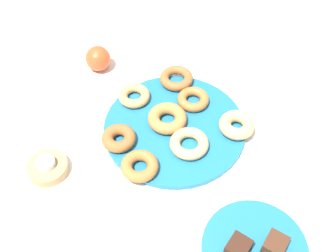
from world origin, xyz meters
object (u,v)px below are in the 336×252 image
object	(u,v)px
donut_1	(237,125)
tealight	(46,163)
donut_6	(119,138)
brownie_near	(275,245)
brownie_far	(238,248)
donut_0	(168,117)
donut_5	(176,78)
donut_7	(195,100)
cake_plate	(254,249)
candle_holder	(48,168)
apple	(98,58)
donut_plate	(174,127)
donut_2	(134,96)
donut_4	(138,165)
donut_3	(189,144)

from	to	relation	value
donut_1	tealight	bearing A→B (deg)	46.28
donut_6	tealight	distance (m)	0.17
donut_6	brownie_near	world-z (taller)	brownie_near
brownie_far	tealight	xyz separation A→B (m)	(0.45, 0.05, -0.00)
donut_0	donut_1	world-z (taller)	same
donut_5	donut_7	size ratio (longest dim) A/B	1.10
cake_plate	brownie_near	xyz separation A→B (m)	(-0.03, -0.02, 0.03)
donut_5	candle_holder	distance (m)	0.40
tealight	cake_plate	bearing A→B (deg)	-171.24
cake_plate	candle_holder	size ratio (longest dim) A/B	2.30
donut_5	candle_holder	world-z (taller)	donut_5
donut_7	brownie_far	distance (m)	0.40
candle_holder	cake_plate	bearing A→B (deg)	-171.24
candle_holder	apple	size ratio (longest dim) A/B	1.33
donut_1	donut_plate	bearing A→B (deg)	28.14
donut_2	brownie_far	world-z (taller)	brownie_far
tealight	donut_5	bearing A→B (deg)	-105.08
brownie_near	donut_0	bearing A→B (deg)	-25.96
donut_plate	donut_7	xyz separation A→B (m)	(-0.00, -0.09, 0.02)
donut_5	donut_6	size ratio (longest dim) A/B	1.10
donut_4	apple	world-z (taller)	apple
donut_4	cake_plate	world-z (taller)	donut_4
donut_7	cake_plate	xyz separation A→B (m)	(-0.29, 0.27, -0.02)
donut_5	candle_holder	bearing A→B (deg)	74.92
brownie_near	brownie_far	bearing A→B (deg)	36.03
donut_0	donut_3	distance (m)	0.09
donut_7	brownie_near	size ratio (longest dim) A/B	1.79
cake_plate	apple	bearing A→B (deg)	-23.79
donut_4	donut_6	bearing A→B (deg)	-25.22
donut_3	apple	world-z (taller)	apple
donut_0	brownie_far	xyz separation A→B (m)	(-0.29, 0.21, 0.00)
apple	donut_6	bearing A→B (deg)	137.68
brownie_far	apple	world-z (taller)	apple
donut_5	apple	distance (m)	0.22
donut_0	brownie_near	distance (m)	0.39
cake_plate	tealight	size ratio (longest dim) A/B	5.11
donut_5	donut_0	bearing A→B (deg)	112.88
donut_0	tealight	bearing A→B (deg)	58.46
donut_5	brownie_far	bearing A→B (deg)	135.35
donut_6	tealight	world-z (taller)	donut_6
candle_holder	brownie_near	bearing A→B (deg)	-170.04
donut_1	donut_3	bearing A→B (deg)	56.90
donut_2	donut_4	bearing A→B (deg)	127.08
brownie_far	tealight	bearing A→B (deg)	5.96
donut_0	tealight	xyz separation A→B (m)	(0.16, 0.26, 0.00)
donut_7	apple	size ratio (longest dim) A/B	1.17
donut_6	donut_2	bearing A→B (deg)	-69.95
donut_2	apple	world-z (taller)	apple
donut_6	cake_plate	distance (m)	0.39
candle_holder	apple	world-z (taller)	apple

